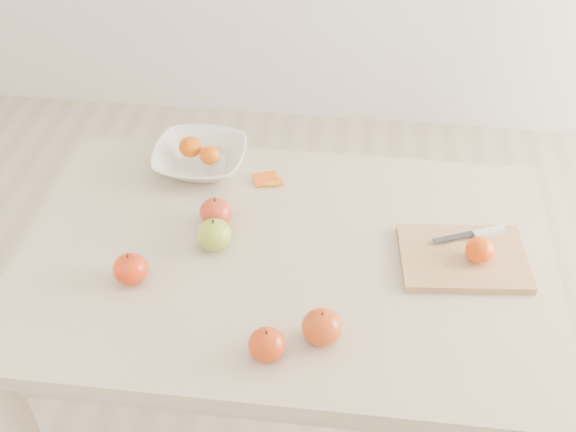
# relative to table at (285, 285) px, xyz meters

# --- Properties ---
(table) EXTENTS (1.20, 0.80, 0.75)m
(table) POSITION_rel_table_xyz_m (0.00, 0.00, 0.00)
(table) COLOR beige
(table) RESTS_ON ground
(cutting_board) EXTENTS (0.29, 0.23, 0.02)m
(cutting_board) POSITION_rel_table_xyz_m (0.39, 0.03, 0.11)
(cutting_board) COLOR tan
(cutting_board) RESTS_ON table
(board_tangerine) EXTENTS (0.06, 0.06, 0.05)m
(board_tangerine) POSITION_rel_table_xyz_m (0.42, 0.02, 0.14)
(board_tangerine) COLOR #E44808
(board_tangerine) RESTS_ON cutting_board
(fruit_bowl) EXTENTS (0.24, 0.24, 0.06)m
(fruit_bowl) POSITION_rel_table_xyz_m (-0.26, 0.30, 0.13)
(fruit_bowl) COLOR white
(fruit_bowl) RESTS_ON table
(bowl_tangerine_near) EXTENTS (0.06, 0.06, 0.05)m
(bowl_tangerine_near) POSITION_rel_table_xyz_m (-0.28, 0.31, 0.16)
(bowl_tangerine_near) COLOR #C94D07
(bowl_tangerine_near) RESTS_ON fruit_bowl
(bowl_tangerine_far) EXTENTS (0.05, 0.05, 0.05)m
(bowl_tangerine_far) POSITION_rel_table_xyz_m (-0.23, 0.28, 0.15)
(bowl_tangerine_far) COLOR #D54907
(bowl_tangerine_far) RESTS_ON fruit_bowl
(orange_peel_a) EXTENTS (0.07, 0.06, 0.01)m
(orange_peel_a) POSITION_rel_table_xyz_m (-0.08, 0.26, 0.10)
(orange_peel_a) COLOR #D64E0F
(orange_peel_a) RESTS_ON table
(orange_peel_b) EXTENTS (0.05, 0.05, 0.01)m
(orange_peel_b) POSITION_rel_table_xyz_m (-0.06, 0.25, 0.10)
(orange_peel_b) COLOR orange
(orange_peel_b) RESTS_ON table
(paring_knife) EXTENTS (0.16, 0.08, 0.01)m
(paring_knife) POSITION_rel_table_xyz_m (0.44, 0.10, 0.12)
(paring_knife) COLOR white
(paring_knife) RESTS_ON cutting_board
(apple_green) EXTENTS (0.08, 0.08, 0.07)m
(apple_green) POSITION_rel_table_xyz_m (-0.16, 0.01, 0.13)
(apple_green) COLOR #5C8D1C
(apple_green) RESTS_ON table
(apple_red_d) EXTENTS (0.08, 0.08, 0.07)m
(apple_red_d) POSITION_rel_table_xyz_m (-0.32, -0.12, 0.13)
(apple_red_d) COLOR #970A03
(apple_red_d) RESTS_ON table
(apple_red_c) EXTENTS (0.07, 0.07, 0.07)m
(apple_red_c) POSITION_rel_table_xyz_m (-0.00, -0.29, 0.13)
(apple_red_c) COLOR #8D0F03
(apple_red_c) RESTS_ON table
(apple_red_a) EXTENTS (0.08, 0.08, 0.07)m
(apple_red_a) POSITION_rel_table_xyz_m (-0.17, 0.09, 0.13)
(apple_red_a) COLOR #9E0711
(apple_red_a) RESTS_ON table
(apple_red_e) EXTENTS (0.08, 0.08, 0.07)m
(apple_red_e) POSITION_rel_table_xyz_m (0.10, -0.23, 0.13)
(apple_red_e) COLOR maroon
(apple_red_e) RESTS_ON table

